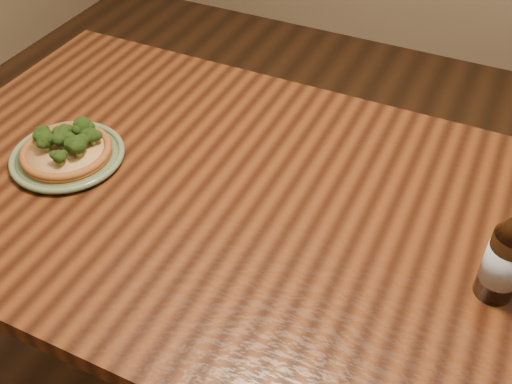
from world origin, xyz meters
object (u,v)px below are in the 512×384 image
at_px(plate, 68,156).
at_px(beer_bottle, 506,257).
at_px(table, 268,236).
at_px(pizza, 67,148).

height_order(plate, beer_bottle, beer_bottle).
relative_size(table, beer_bottle, 6.54).
bearing_deg(beer_bottle, plate, 163.61).
distance_m(table, beer_bottle, 0.48).
relative_size(table, plate, 6.44).
bearing_deg(plate, beer_bottle, 1.62).
xyz_separation_m(plate, pizza, (0.00, 0.00, 0.02)).
height_order(pizza, beer_bottle, beer_bottle).
bearing_deg(table, plate, -172.65).
xyz_separation_m(table, pizza, (-0.46, -0.06, 0.12)).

